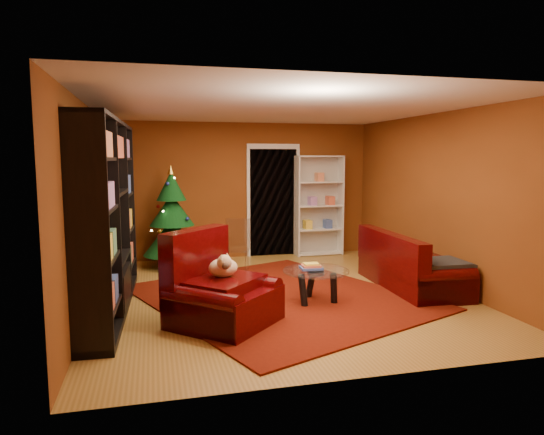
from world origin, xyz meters
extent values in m
cube|color=olive|center=(0.00, 0.00, -0.03)|extent=(5.00, 5.50, 0.05)
cube|color=silver|center=(0.00, 0.00, 2.62)|extent=(5.00, 5.50, 0.05)
cube|color=brown|center=(0.00, 2.77, 1.30)|extent=(5.00, 0.05, 2.60)
cube|color=brown|center=(-2.52, 0.00, 1.30)|extent=(0.05, 5.50, 2.60)
cube|color=brown|center=(2.52, 0.00, 1.30)|extent=(0.05, 5.50, 2.60)
cube|color=#5C1306|center=(-0.05, -0.19, 0.01)|extent=(4.35, 4.64, 0.02)
cube|color=#24757D|center=(-1.27, 2.29, 0.15)|extent=(0.37, 0.37, 0.30)
cube|color=#327144|center=(-1.00, 1.79, 0.14)|extent=(0.29, 0.29, 0.28)
camera|label=1|loc=(-1.70, -6.49, 1.92)|focal=32.00mm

